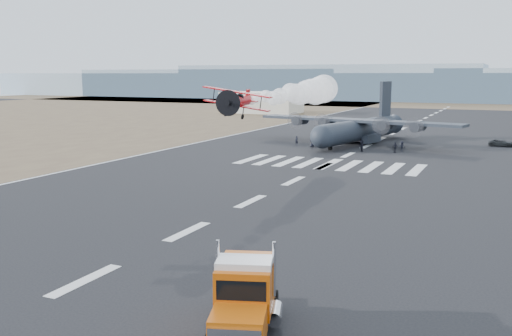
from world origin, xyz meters
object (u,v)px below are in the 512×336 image
Objects in this scene: support_vehicle at (501,143)px; crew_h at (316,141)px; aerobatic_biplane at (237,101)px; crew_c at (402,146)px; semi_truck at (245,297)px; crew_g at (328,141)px; crew_e at (312,142)px; transport_aircraft at (361,128)px; crew_f at (362,146)px; hangar_left at (262,102)px; crew_a at (297,141)px; crew_b at (322,144)px; crew_d at (395,147)px.

crew_h is at bearing 119.30° from support_vehicle.
crew_c is at bearing 78.46° from aerobatic_biplane.
crew_c is (-5.11, 70.26, -1.02)m from semi_truck.
aerobatic_biplane is 4.08× the size of crew_g.
transport_aircraft is at bearing -164.95° from crew_e.
crew_f is 9.39m from crew_g.
hangar_left is 15.21× the size of crew_a.
hangar_left reaches higher than crew_b.
aerobatic_biplane reaches higher than hangar_left.
crew_f is 9.21m from crew_h.
hangar_left is at bearing -160.03° from crew_h.
hangar_left is at bearing 146.72° from crew_d.
transport_aircraft is at bearing 81.72° from semi_truck.
aerobatic_biplane reaches higher than crew_g.
support_vehicle is 2.30× the size of crew_e.
hangar_left is 2.87× the size of semi_truck.
crew_a is at bearing -138.54° from crew_f.
crew_d is at bearing 66.15° from crew_f.
aerobatic_biplane is 3.81× the size of crew_b.
crew_b reaches higher than support_vehicle.
aerobatic_biplane is at bearing -74.16° from crew_b.
crew_f is (-20.60, -16.46, 0.33)m from support_vehicle.
crew_b is (-27.58, -15.74, 0.24)m from support_vehicle.
support_vehicle is 26.37m from crew_f.
crew_e is at bearing -60.72° from hangar_left.
aerobatic_biplane is at bearing 25.93° from crew_g.
crew_e reaches higher than crew_d.
crew_c is at bearing 96.34° from crew_g.
crew_e is 4.06m from crew_g.
crew_g is 0.84× the size of crew_h.
crew_b is at bearing -12.64° from crew_a.
support_vehicle is at bearing 105.21° from crew_h.
crew_f is 1.19× the size of crew_g.
crew_a is 3.79m from crew_h.
transport_aircraft is 23.03× the size of crew_c.
support_vehicle is 2.73× the size of crew_g.
crew_b is 2.43m from crew_e.
crew_e is at bearing 158.48° from crew_b.
crew_d is at bearing 136.29° from crew_e.
semi_truck is at bearing -66.57° from aerobatic_biplane.
crew_d is 14.14m from crew_h.
crew_d is at bearing -53.71° from hangar_left.
crew_a is at bearing -167.73° from crew_d.
crew_h reaches higher than crew_f.
crew_g is at bearing 179.85° from crew_d.
semi_truck is 5.11× the size of crew_d.
crew_h is at bearing -115.27° from transport_aircraft.
crew_c reaches higher than crew_g.
crew_e reaches higher than crew_g.
crew_g is at bearing 85.87° from semi_truck.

